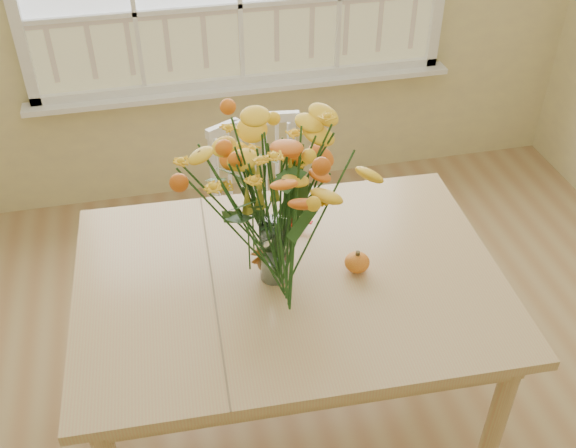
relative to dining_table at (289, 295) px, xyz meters
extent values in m
cube|color=white|center=(0.14, 1.73, -0.02)|extent=(2.42, 0.12, 0.03)
cube|color=tan|center=(0.00, 0.00, 0.07)|extent=(1.55, 1.14, 0.04)
cube|color=tan|center=(0.00, 0.00, 0.00)|extent=(1.42, 1.01, 0.10)
cylinder|color=tan|center=(-0.64, 0.47, -0.33)|extent=(0.07, 0.07, 0.77)
cylinder|color=tan|center=(0.64, -0.47, -0.33)|extent=(0.07, 0.07, 0.77)
cylinder|color=tan|center=(0.68, 0.42, -0.33)|extent=(0.07, 0.07, 0.77)
cube|color=white|center=(0.06, 0.72, -0.27)|extent=(0.50, 0.49, 0.05)
cube|color=white|center=(0.03, 0.88, -0.02)|extent=(0.43, 0.12, 0.49)
cylinder|color=white|center=(-0.07, 0.53, -0.50)|extent=(0.04, 0.04, 0.42)
cylinder|color=white|center=(-0.13, 0.84, -0.50)|extent=(0.04, 0.04, 0.42)
cylinder|color=white|center=(0.26, 0.59, -0.50)|extent=(0.04, 0.04, 0.42)
cylinder|color=white|center=(0.20, 0.90, -0.50)|extent=(0.04, 0.04, 0.42)
cylinder|color=white|center=(-0.05, 0.01, 0.21)|extent=(0.10, 0.10, 0.24)
ellipsoid|color=#DC5719|center=(0.24, -0.02, 0.13)|extent=(0.09, 0.09, 0.07)
cylinder|color=#CCB78C|center=(-0.06, 0.04, 0.10)|extent=(0.08, 0.08, 0.01)
ellipsoid|color=brown|center=(-0.06, 0.04, 0.14)|extent=(0.11, 0.09, 0.08)
ellipsoid|color=#38160F|center=(0.06, 0.29, 0.13)|extent=(0.08, 0.08, 0.07)
camera|label=1|loc=(-0.40, -1.73, 1.70)|focal=42.00mm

